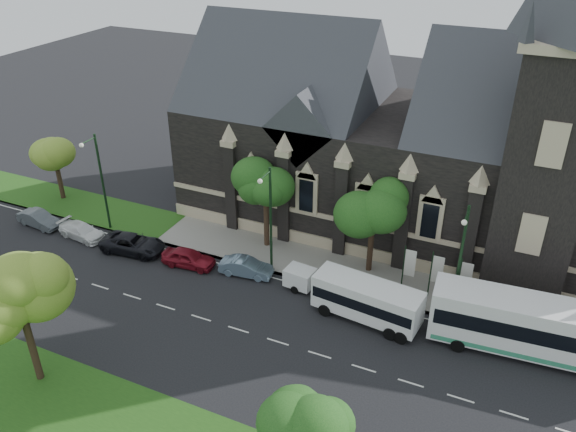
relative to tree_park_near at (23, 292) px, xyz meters
The scene contains 22 objects.
ground 16.02m from the tree_park_near, 36.69° to the left, with size 160.00×160.00×0.00m, color black.
sidewalk 22.64m from the tree_park_near, 57.21° to the left, with size 80.00×5.00×0.15m, color gray.
museum 32.36m from the tree_park_near, 58.50° to the left, with size 40.00×17.70×29.90m.
tree_park_near is the anchor object (origin of this frame).
tree_park_east 18.04m from the tree_park_near, ahead, with size 3.40×3.40×6.28m.
tree_walk_right 24.58m from the tree_park_near, 52.44° to the left, with size 4.08×4.08×7.80m.
tree_walk_left 20.38m from the tree_park_near, 72.95° to the left, with size 3.91×3.91×7.64m.
tree_walk_far 24.90m from the tree_park_near, 130.28° to the left, with size 3.40×3.40×6.28m.
street_lamp_near 26.97m from the tree_park_near, 36.08° to the left, with size 0.36×1.88×9.00m.
street_lamp_mid 17.71m from the tree_park_near, 63.90° to the left, with size 0.36×1.88×9.00m.
street_lamp_far 17.92m from the tree_park_near, 117.42° to the left, with size 0.36×1.88×9.00m.
banner_flag_left 25.65m from the tree_park_near, 44.54° to the left, with size 0.90×0.10×4.00m.
banner_flag_center 27.10m from the tree_park_near, 41.54° to the left, with size 0.90×0.10×4.00m.
banner_flag_right 28.61m from the tree_park_near, 38.86° to the left, with size 0.90×0.10×4.00m.
tour_coach 31.40m from the tree_park_near, 27.98° to the left, with size 13.83×3.96×3.98m.
shuttle_bus 21.77m from the tree_park_near, 39.59° to the left, with size 7.78×3.37×2.92m.
box_trailer 19.19m from the tree_park_near, 54.47° to the left, with size 3.16×1.86×1.65m.
sedan 17.04m from the tree_park_near, 67.36° to the left, with size 1.47×4.22×1.39m, color slate.
car_far_red 15.18m from the tree_park_near, 84.29° to the left, with size 1.75×4.34×1.48m, color maroon.
car_far_white 17.72m from the tree_park_near, 124.24° to the left, with size 1.83×4.49×1.30m, color white.
car_far_black 15.51m from the tree_park_near, 105.99° to the left, with size 2.50×5.41×1.50m, color black.
car_far_grey 20.72m from the tree_park_near, 135.95° to the left, with size 1.49×4.28×1.41m, color #4A5157.
Camera 1 is at (12.82, -26.57, 26.14)m, focal length 35.97 mm.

